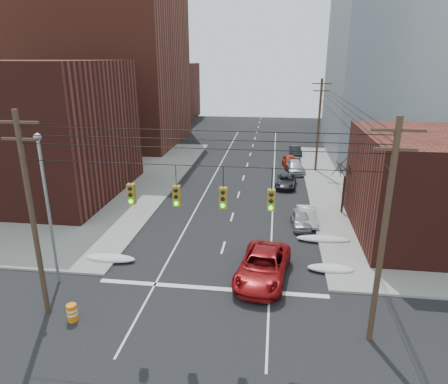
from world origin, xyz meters
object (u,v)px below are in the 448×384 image
(lot_car_a, at_px, (80,195))
(lot_car_d, at_px, (74,172))
(parked_car_b, at_px, (307,216))
(parked_car_f, at_px, (295,151))
(construction_barrel, at_px, (72,312))
(parked_car_d, at_px, (295,167))
(parked_car_c, at_px, (286,181))
(parked_car_e, at_px, (290,161))
(lot_car_c, at_px, (50,198))
(lot_car_b, at_px, (113,172))
(parked_car_a, at_px, (301,219))
(red_pickup, at_px, (263,266))

(lot_car_a, height_order, lot_car_d, lot_car_a)
(parked_car_b, relative_size, lot_car_a, 0.93)
(parked_car_f, relative_size, construction_barrel, 4.07)
(parked_car_d, bearing_deg, parked_car_c, -108.35)
(parked_car_e, height_order, lot_car_c, parked_car_e)
(lot_car_b, bearing_deg, lot_car_d, 105.73)
(parked_car_b, distance_m, construction_barrel, 19.97)
(parked_car_a, bearing_deg, parked_car_f, 85.26)
(red_pickup, height_order, parked_car_d, red_pickup)
(parked_car_d, distance_m, lot_car_b, 21.55)
(parked_car_b, xyz_separation_m, parked_car_f, (0.00, 24.78, 0.00))
(parked_car_d, xyz_separation_m, construction_barrel, (-12.81, -30.73, -0.20))
(parked_car_a, height_order, parked_car_f, parked_car_f)
(parked_car_e, bearing_deg, lot_car_a, -148.31)
(parked_car_d, xyz_separation_m, parked_car_f, (0.38, 9.05, -0.05))
(parked_car_b, relative_size, construction_barrel, 4.05)
(parked_car_e, bearing_deg, construction_barrel, -116.96)
(lot_car_b, relative_size, construction_barrel, 5.17)
(parked_car_d, relative_size, lot_car_d, 1.23)
(lot_car_a, relative_size, lot_car_c, 0.95)
(parked_car_b, distance_m, lot_car_a, 21.28)
(parked_car_a, height_order, parked_car_c, parked_car_a)
(parked_car_f, relative_size, lot_car_c, 0.89)
(parked_car_d, distance_m, parked_car_f, 9.06)
(red_pickup, relative_size, lot_car_a, 1.52)
(parked_car_a, xyz_separation_m, lot_car_d, (-25.00, 10.43, 0.18))
(parked_car_d, xyz_separation_m, lot_car_b, (-20.85, -5.45, 0.15))
(parked_car_b, height_order, lot_car_d, lot_car_d)
(lot_car_b, bearing_deg, parked_car_e, -62.08)
(parked_car_d, bearing_deg, lot_car_b, -172.08)
(lot_car_d, bearing_deg, red_pickup, -127.50)
(lot_car_b, distance_m, construction_barrel, 26.53)
(lot_car_b, bearing_deg, construction_barrel, -155.54)
(red_pickup, bearing_deg, lot_car_d, 147.17)
(lot_car_b, height_order, lot_car_d, lot_car_b)
(parked_car_a, height_order, parked_car_e, parked_car_e)
(parked_car_d, height_order, construction_barrel, parked_car_d)
(lot_car_d, bearing_deg, lot_car_c, -163.81)
(parked_car_d, distance_m, lot_car_c, 27.49)
(parked_car_c, distance_m, parked_car_e, 8.36)
(red_pickup, xyz_separation_m, lot_car_c, (-20.22, 10.50, -0.09))
(construction_barrel, bearing_deg, red_pickup, 29.27)
(parked_car_a, relative_size, lot_car_a, 0.89)
(parked_car_b, distance_m, parked_car_f, 24.78)
(parked_car_d, height_order, parked_car_e, parked_car_e)
(red_pickup, bearing_deg, lot_car_a, 154.78)
(parked_car_d, relative_size, lot_car_b, 0.96)
(parked_car_c, distance_m, lot_car_d, 23.97)
(parked_car_b, relative_size, lot_car_c, 0.88)
(parked_car_b, xyz_separation_m, parked_car_d, (-0.38, 15.73, 0.05))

